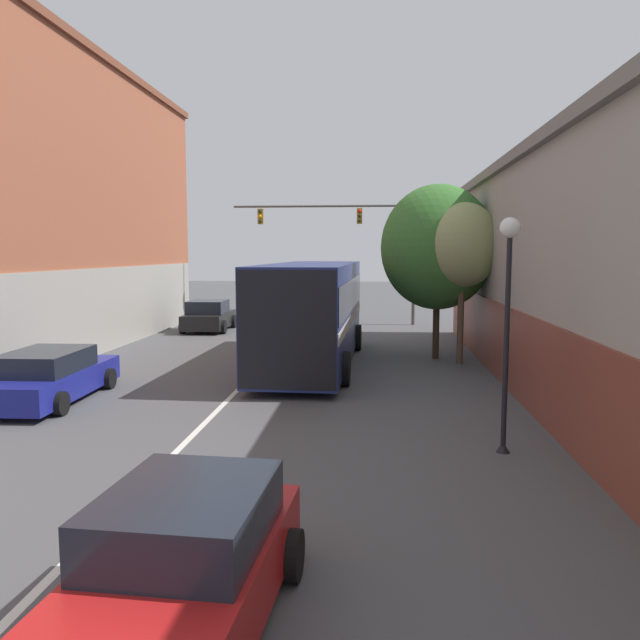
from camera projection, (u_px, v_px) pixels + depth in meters
name	position (u px, v px, depth m)	size (l,w,h in m)	color
lane_center_line	(254.00, 374.00, 19.45)	(0.14, 47.69, 0.01)	silver
bus	(313.00, 308.00, 20.89)	(3.15, 10.62, 3.41)	navy
hatchback_foreground	(182.00, 569.00, 6.16)	(2.15, 3.97, 1.43)	red
parked_car_left_near	(50.00, 377.00, 15.87)	(2.19, 4.71, 1.33)	navy
parked_car_left_mid	(209.00, 316.00, 30.14)	(2.23, 3.90, 1.48)	black
traffic_signal_gantry	(358.00, 233.00, 32.39)	(9.55, 0.36, 6.47)	#514C47
street_lamp	(508.00, 299.00, 11.53)	(0.38, 0.38, 4.42)	black
street_tree_near	(438.00, 247.00, 21.89)	(3.99, 3.59, 6.15)	#3D2D1E
street_tree_far	(462.00, 246.00, 20.82)	(2.58, 2.33, 5.45)	brown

